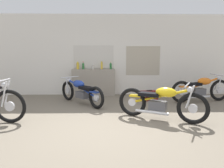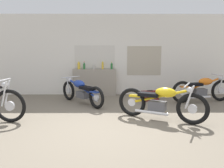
# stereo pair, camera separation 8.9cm
# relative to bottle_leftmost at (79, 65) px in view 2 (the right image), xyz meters

# --- Properties ---
(ground_plane) EXTENTS (24.00, 24.00, 0.00)m
(ground_plane) POSITION_rel_bottle_leftmost_xyz_m (0.94, -3.44, -1.05)
(ground_plane) COLOR #706656
(wall_back) EXTENTS (10.00, 0.07, 2.80)m
(wall_back) POSITION_rel_bottle_leftmost_xyz_m (0.95, 0.18, 0.34)
(wall_back) COLOR silver
(wall_back) RESTS_ON ground_plane
(sill_counter) EXTENTS (1.49, 0.28, 0.92)m
(sill_counter) POSITION_rel_bottle_leftmost_xyz_m (0.54, -0.00, -0.59)
(sill_counter) COLOR gray
(sill_counter) RESTS_ON ground_plane
(bottle_leftmost) EXTENTS (0.09, 0.09, 0.29)m
(bottle_leftmost) POSITION_rel_bottle_leftmost_xyz_m (0.00, 0.00, 0.00)
(bottle_leftmost) COLOR gold
(bottle_leftmost) RESTS_ON sill_counter
(bottle_left_center) EXTENTS (0.07, 0.07, 0.26)m
(bottle_left_center) POSITION_rel_bottle_leftmost_xyz_m (0.19, -0.01, -0.02)
(bottle_left_center) COLOR #23662D
(bottle_left_center) RESTS_ON sill_counter
(bottle_center) EXTENTS (0.08, 0.08, 0.19)m
(bottle_center) POSITION_rel_bottle_leftmost_xyz_m (0.53, -0.02, -0.05)
(bottle_center) COLOR #B7B2A8
(bottle_center) RESTS_ON sill_counter
(bottle_right_center) EXTENTS (0.07, 0.07, 0.31)m
(bottle_right_center) POSITION_rel_bottle_leftmost_xyz_m (0.82, 0.03, 0.01)
(bottle_right_center) COLOR gold
(bottle_right_center) RESTS_ON sill_counter
(bottle_rightmost) EXTENTS (0.07, 0.07, 0.25)m
(bottle_rightmost) POSITION_rel_bottle_leftmost_xyz_m (1.14, -0.04, -0.02)
(bottle_rightmost) COLOR #23662D
(bottle_rightmost) RESTS_ON sill_counter
(motorcycle_yellow) EXTENTS (1.85, 1.06, 0.85)m
(motorcycle_yellow) POSITION_rel_bottle_leftmost_xyz_m (2.21, -2.82, -0.64)
(motorcycle_yellow) COLOR black
(motorcycle_yellow) RESTS_ON ground_plane
(motorcycle_blue) EXTENTS (1.42, 1.56, 0.77)m
(motorcycle_blue) POSITION_rel_bottle_leftmost_xyz_m (0.25, -1.29, -0.67)
(motorcycle_blue) COLOR black
(motorcycle_blue) RESTS_ON ground_plane
(motorcycle_orange) EXTENTS (1.96, 0.68, 0.84)m
(motorcycle_orange) POSITION_rel_bottle_leftmost_xyz_m (3.88, -1.06, -0.65)
(motorcycle_orange) COLOR black
(motorcycle_orange) RESTS_ON ground_plane
(hard_case_darkred) EXTENTS (0.54, 0.34, 0.33)m
(hard_case_darkred) POSITION_rel_bottle_leftmost_xyz_m (2.33, -0.85, -0.90)
(hard_case_darkred) COLOR maroon
(hard_case_darkred) RESTS_ON ground_plane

